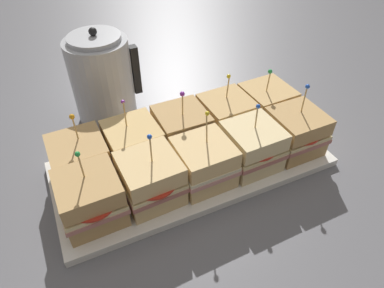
{
  "coord_description": "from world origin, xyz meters",
  "views": [
    {
      "loc": [
        -0.24,
        -0.53,
        0.59
      ],
      "look_at": [
        0.0,
        0.0,
        0.07
      ],
      "focal_mm": 32.0,
      "sensor_mm": 36.0,
      "label": 1
    }
  ],
  "objects_px": {
    "sandwich_front_far_right": "(295,132)",
    "sandwich_back_far_right": "(266,106)",
    "sandwich_front_far_left": "(91,199)",
    "sandwich_back_far_left": "(80,160)",
    "kettle_steel": "(103,79)",
    "sandwich_front_center": "(204,162)",
    "sandwich_back_right": "(226,117)",
    "sandwich_front_right": "(252,147)",
    "sandwich_back_center": "(181,130)",
    "serving_platter": "(192,164)",
    "sandwich_front_left": "(151,179)",
    "sandwich_back_left": "(133,144)"
  },
  "relations": [
    {
      "from": "sandwich_front_right",
      "to": "sandwich_back_far_left",
      "type": "distance_m",
      "value": 0.38
    },
    {
      "from": "sandwich_front_far_left",
      "to": "kettle_steel",
      "type": "bearing_deg",
      "value": 71.49
    },
    {
      "from": "sandwich_back_center",
      "to": "kettle_steel",
      "type": "height_order",
      "value": "kettle_steel"
    },
    {
      "from": "sandwich_front_right",
      "to": "sandwich_front_center",
      "type": "bearing_deg",
      "value": 179.43
    },
    {
      "from": "sandwich_front_far_right",
      "to": "sandwich_back_far_right",
      "type": "distance_m",
      "value": 0.12
    },
    {
      "from": "sandwich_back_left",
      "to": "sandwich_back_right",
      "type": "xyz_separation_m",
      "value": [
        0.24,
        -0.0,
        0.0
      ]
    },
    {
      "from": "sandwich_back_right",
      "to": "sandwich_back_far_right",
      "type": "height_order",
      "value": "sandwich_back_right"
    },
    {
      "from": "sandwich_front_far_right",
      "to": "sandwich_back_far_right",
      "type": "height_order",
      "value": "sandwich_front_far_right"
    },
    {
      "from": "sandwich_back_far_left",
      "to": "sandwich_back_left",
      "type": "distance_m",
      "value": 0.12
    },
    {
      "from": "sandwich_back_far_left",
      "to": "sandwich_back_far_right",
      "type": "distance_m",
      "value": 0.48
    },
    {
      "from": "sandwich_front_right",
      "to": "sandwich_back_far_right",
      "type": "height_order",
      "value": "same"
    },
    {
      "from": "sandwich_front_right",
      "to": "sandwich_back_far_left",
      "type": "bearing_deg",
      "value": 161.41
    },
    {
      "from": "sandwich_front_center",
      "to": "sandwich_front_far_right",
      "type": "relative_size",
      "value": 1.0
    },
    {
      "from": "sandwich_front_far_right",
      "to": "sandwich_back_far_left",
      "type": "height_order",
      "value": "sandwich_front_far_right"
    },
    {
      "from": "serving_platter",
      "to": "sandwich_back_center",
      "type": "xyz_separation_m",
      "value": [
        -0.0,
        0.06,
        0.06
      ]
    },
    {
      "from": "kettle_steel",
      "to": "sandwich_back_center",
      "type": "bearing_deg",
      "value": -61.03
    },
    {
      "from": "sandwich_back_far_left",
      "to": "sandwich_front_right",
      "type": "bearing_deg",
      "value": -18.59
    },
    {
      "from": "serving_platter",
      "to": "sandwich_front_far_left",
      "type": "xyz_separation_m",
      "value": [
        -0.24,
        -0.06,
        0.06
      ]
    },
    {
      "from": "serving_platter",
      "to": "sandwich_front_far_left",
      "type": "distance_m",
      "value": 0.26
    },
    {
      "from": "sandwich_front_far_left",
      "to": "serving_platter",
      "type": "bearing_deg",
      "value": 13.78
    },
    {
      "from": "sandwich_front_left",
      "to": "sandwich_back_far_right",
      "type": "height_order",
      "value": "sandwich_front_left"
    },
    {
      "from": "sandwich_back_far_left",
      "to": "sandwich_back_left",
      "type": "height_order",
      "value": "sandwich_back_left"
    },
    {
      "from": "serving_platter",
      "to": "kettle_steel",
      "type": "relative_size",
      "value": 2.47
    },
    {
      "from": "sandwich_front_far_right",
      "to": "kettle_steel",
      "type": "relative_size",
      "value": 0.68
    },
    {
      "from": "sandwich_back_far_left",
      "to": "serving_platter",
      "type": "bearing_deg",
      "value": -14.03
    },
    {
      "from": "sandwich_front_center",
      "to": "sandwich_back_center",
      "type": "distance_m",
      "value": 0.12
    },
    {
      "from": "sandwich_back_right",
      "to": "sandwich_front_far_left",
      "type": "bearing_deg",
      "value": -161.97
    },
    {
      "from": "sandwich_back_center",
      "to": "sandwich_back_right",
      "type": "relative_size",
      "value": 0.99
    },
    {
      "from": "serving_platter",
      "to": "sandwich_back_center",
      "type": "distance_m",
      "value": 0.08
    },
    {
      "from": "sandwich_front_center",
      "to": "sandwich_back_right",
      "type": "distance_m",
      "value": 0.17
    },
    {
      "from": "sandwich_back_right",
      "to": "sandwich_front_right",
      "type": "bearing_deg",
      "value": -90.12
    },
    {
      "from": "sandwich_back_far_left",
      "to": "sandwich_back_far_right",
      "type": "bearing_deg",
      "value": -0.04
    },
    {
      "from": "sandwich_back_left",
      "to": "sandwich_back_right",
      "type": "distance_m",
      "value": 0.24
    },
    {
      "from": "sandwich_front_far_left",
      "to": "kettle_steel",
      "type": "xyz_separation_m",
      "value": [
        0.12,
        0.35,
        0.05
      ]
    },
    {
      "from": "serving_platter",
      "to": "sandwich_back_far_right",
      "type": "xyz_separation_m",
      "value": [
        0.24,
        0.06,
        0.06
      ]
    },
    {
      "from": "sandwich_front_center",
      "to": "sandwich_back_center",
      "type": "relative_size",
      "value": 1.07
    },
    {
      "from": "sandwich_front_center",
      "to": "sandwich_front_far_left",
      "type": "bearing_deg",
      "value": 179.81
    },
    {
      "from": "serving_platter",
      "to": "sandwich_front_center",
      "type": "xyz_separation_m",
      "value": [
        0.0,
        -0.06,
        0.06
      ]
    },
    {
      "from": "sandwich_front_far_right",
      "to": "sandwich_back_far_right",
      "type": "xyz_separation_m",
      "value": [
        -0.0,
        0.12,
        -0.0
      ]
    },
    {
      "from": "sandwich_back_center",
      "to": "sandwich_front_far_right",
      "type": "bearing_deg",
      "value": -26.08
    },
    {
      "from": "serving_platter",
      "to": "sandwich_back_right",
      "type": "relative_size",
      "value": 3.84
    },
    {
      "from": "serving_platter",
      "to": "kettle_steel",
      "type": "distance_m",
      "value": 0.33
    },
    {
      "from": "sandwich_front_center",
      "to": "kettle_steel",
      "type": "height_order",
      "value": "kettle_steel"
    },
    {
      "from": "sandwich_front_left",
      "to": "sandwich_back_right",
      "type": "height_order",
      "value": "sandwich_front_left"
    },
    {
      "from": "sandwich_front_far_left",
      "to": "sandwich_back_far_left",
      "type": "relative_size",
      "value": 1.02
    },
    {
      "from": "sandwich_back_center",
      "to": "kettle_steel",
      "type": "bearing_deg",
      "value": 118.97
    },
    {
      "from": "sandwich_front_far_right",
      "to": "serving_platter",
      "type": "bearing_deg",
      "value": 166.0
    },
    {
      "from": "serving_platter",
      "to": "kettle_steel",
      "type": "height_order",
      "value": "kettle_steel"
    },
    {
      "from": "serving_platter",
      "to": "sandwich_back_center",
      "type": "relative_size",
      "value": 3.87
    },
    {
      "from": "sandwich_front_far_left",
      "to": "sandwich_front_right",
      "type": "relative_size",
      "value": 1.01
    }
  ]
}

